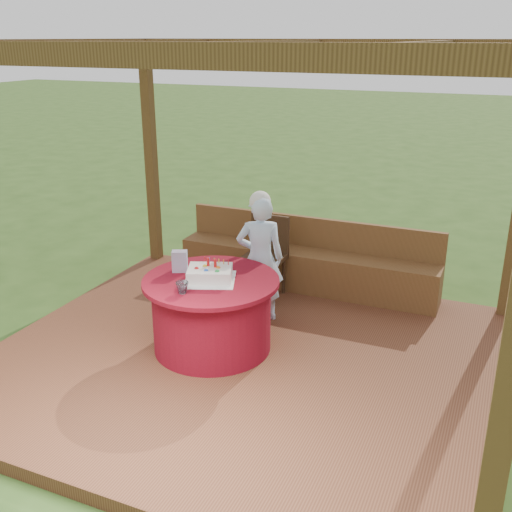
{
  "coord_description": "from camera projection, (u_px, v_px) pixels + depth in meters",
  "views": [
    {
      "loc": [
        2.01,
        -4.4,
        2.86
      ],
      "look_at": [
        0.0,
        0.25,
        1.0
      ],
      "focal_mm": 42.0,
      "sensor_mm": 36.0,
      "label": 1
    }
  ],
  "objects": [
    {
      "name": "ground",
      "position": [
        245.0,
        366.0,
        5.53
      ],
      "size": [
        60.0,
        60.0,
        0.0
      ],
      "primitive_type": "plane",
      "color": "#2E4F1A",
      "rests_on": "ground"
    },
    {
      "name": "bench",
      "position": [
        307.0,
        266.0,
        6.87
      ],
      "size": [
        3.0,
        0.42,
        0.8
      ],
      "color": "brown",
      "rests_on": "deck"
    },
    {
      "name": "table",
      "position": [
        212.0,
        313.0,
        5.5
      ],
      "size": [
        1.24,
        1.24,
        0.69
      ],
      "color": "maroon",
      "rests_on": "deck"
    },
    {
      "name": "drinking_glass",
      "position": [
        182.0,
        288.0,
        5.07
      ],
      "size": [
        0.12,
        0.12,
        0.1
      ],
      "primitive_type": "imported",
      "rotation": [
        0.0,
        0.0,
        -0.1
      ],
      "color": "silver",
      "rests_on": "table"
    },
    {
      "name": "birthday_cake",
      "position": [
        210.0,
        274.0,
        5.34
      ],
      "size": [
        0.57,
        0.57,
        0.19
      ],
      "color": "white",
      "rests_on": "table"
    },
    {
      "name": "elderly_woman",
      "position": [
        260.0,
        256.0,
        5.99
      ],
      "size": [
        0.56,
        0.48,
        1.34
      ],
      "color": "#ABD7FF",
      "rests_on": "deck"
    },
    {
      "name": "deck",
      "position": [
        245.0,
        360.0,
        5.51
      ],
      "size": [
        4.5,
        4.0,
        0.12
      ],
      "primitive_type": "cube",
      "color": "brown",
      "rests_on": "ground"
    },
    {
      "name": "gift_bag",
      "position": [
        180.0,
        261.0,
        5.53
      ],
      "size": [
        0.16,
        0.14,
        0.2
      ],
      "primitive_type": "cube",
      "rotation": [
        0.0,
        0.0,
        0.43
      ],
      "color": "#C881A9",
      "rests_on": "table"
    },
    {
      "name": "pergola",
      "position": [
        243.0,
        98.0,
        4.7
      ],
      "size": [
        4.5,
        4.0,
        2.72
      ],
      "color": "brown",
      "rests_on": "deck"
    },
    {
      "name": "chair",
      "position": [
        266.0,
        252.0,
        6.62
      ],
      "size": [
        0.45,
        0.45,
        0.9
      ],
      "color": "#362111",
      "rests_on": "deck"
    }
  ]
}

